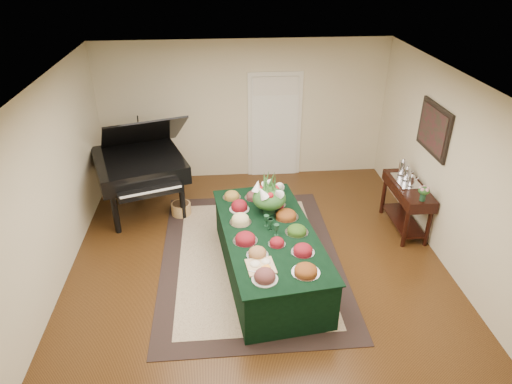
{
  "coord_description": "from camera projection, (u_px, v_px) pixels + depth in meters",
  "views": [
    {
      "loc": [
        -0.5,
        -5.43,
        4.22
      ],
      "look_at": [
        0.0,
        0.3,
        1.05
      ],
      "focal_mm": 32.0,
      "sensor_mm": 36.0,
      "label": 1
    }
  ],
  "objects": [
    {
      "name": "cutting_board",
      "position": [
        260.0,
        264.0,
        5.55
      ],
      "size": [
        0.38,
        0.38,
        0.1
      ],
      "color": "tan",
      "rests_on": "buffet_table"
    },
    {
      "name": "buffet_table",
      "position": [
        269.0,
        252.0,
        6.42
      ],
      "size": [
        1.52,
        2.72,
        0.74
      ],
      "color": "black",
      "rests_on": "ground"
    },
    {
      "name": "floral_centerpiece",
      "position": [
        269.0,
        194.0,
        6.54
      ],
      "size": [
        0.51,
        0.51,
        0.51
      ],
      "color": "#163822",
      "rests_on": "buffet_table"
    },
    {
      "name": "ground",
      "position": [
        258.0,
        263.0,
        6.81
      ],
      "size": [
        6.0,
        6.0,
        0.0
      ],
      "primitive_type": "plane",
      "color": "black",
      "rests_on": "ground"
    },
    {
      "name": "green_goblets",
      "position": [
        271.0,
        225.0,
        6.22
      ],
      "size": [
        0.19,
        0.32,
        0.18
      ],
      "color": "#163822",
      "rests_on": "buffet_table"
    },
    {
      "name": "wall_painting",
      "position": [
        434.0,
        129.0,
        6.83
      ],
      "size": [
        0.05,
        0.95,
        0.75
      ],
      "color": "black",
      "rests_on": "ground"
    },
    {
      "name": "grand_piano",
      "position": [
        140.0,
        164.0,
        7.79
      ],
      "size": [
        1.83,
        2.02,
        1.75
      ],
      "color": "black",
      "rests_on": "ground"
    },
    {
      "name": "wicker_basket",
      "position": [
        181.0,
        209.0,
        7.98
      ],
      "size": [
        0.34,
        0.34,
        0.21
      ],
      "primitive_type": "cylinder",
      "color": "#A97D44",
      "rests_on": "ground"
    },
    {
      "name": "area_rug",
      "position": [
        250.0,
        257.0,
        6.93
      ],
      "size": [
        2.67,
        3.73,
        0.01
      ],
      "color": "black",
      "rests_on": "ground"
    },
    {
      "name": "kitchen_doorway",
      "position": [
        275.0,
        127.0,
        8.95
      ],
      "size": [
        1.05,
        0.07,
        2.1
      ],
      "color": "silver",
      "rests_on": "ground"
    },
    {
      "name": "pink_bouquet",
      "position": [
        424.0,
        191.0,
        6.75
      ],
      "size": [
        0.19,
        0.19,
        0.24
      ],
      "color": "#163822",
      "rests_on": "mahogany_sideboard"
    },
    {
      "name": "food_platters",
      "position": [
        267.0,
        226.0,
        6.27
      ],
      "size": [
        1.14,
        2.32,
        0.12
      ],
      "color": "silver",
      "rests_on": "buffet_table"
    },
    {
      "name": "tea_service",
      "position": [
        407.0,
        174.0,
        7.35
      ],
      "size": [
        0.34,
        0.58,
        0.3
      ],
      "color": "silver",
      "rests_on": "mahogany_sideboard"
    },
    {
      "name": "mahogany_sideboard",
      "position": [
        407.0,
        195.0,
        7.35
      ],
      "size": [
        0.45,
        1.21,
        0.81
      ],
      "color": "black",
      "rests_on": "ground"
    }
  ]
}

